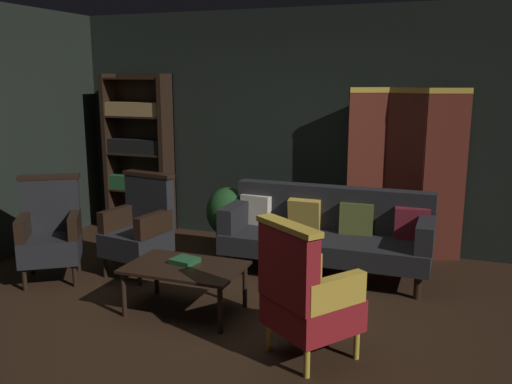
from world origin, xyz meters
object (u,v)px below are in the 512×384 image
Objects in this scene: coffee_table at (185,271)px; armchair_gilt_accent at (306,294)px; bookshelf at (139,151)px; armchair_wing_right at (51,232)px; velvet_couch at (328,230)px; folding_screen at (405,171)px; book_green_cloth at (185,261)px; potted_plant at (228,216)px; armchair_wing_left at (140,227)px.

coffee_table is 0.96× the size of armchair_gilt_accent.
armchair_wing_right is at bearing -86.09° from bookshelf.
folding_screen is at bearing 50.52° from velvet_couch.
folding_screen is at bearing 31.09° from armchair_wing_right.
bookshelf is at bearing 129.94° from book_green_cloth.
folding_screen reaches higher than book_green_cloth.
armchair_gilt_accent is 2.48m from potted_plant.
armchair_wing_left is at bearing -148.94° from folding_screen.
armchair_wing_left is at bearing -58.29° from bookshelf.
armchair_wing_left is at bearing 141.27° from coffee_table.
armchair_wing_left is at bearing -124.46° from potted_plant.
bookshelf is (-3.37, -0.07, 0.08)m from folding_screen.
bookshelf is 0.97× the size of velvet_couch.
bookshelf is 2.05× the size of coffee_table.
folding_screen is 1.90× the size of coffee_table.
armchair_gilt_accent is 1.00× the size of armchair_wing_right.
book_green_cloth is at bearing -37.16° from armchair_wing_left.
bookshelf is at bearing 164.68° from velvet_couch.
bookshelf is 1.70m from potted_plant.
velvet_couch reaches higher than potted_plant.
folding_screen is 2.43× the size of potted_plant.
velvet_couch is (-0.67, -0.81, -0.53)m from folding_screen.
bookshelf is 2.86m from velvet_couch.
bookshelf is 1.97m from armchair_wing_right.
armchair_gilt_accent is (2.96, -2.54, -0.57)m from bookshelf.
book_green_cloth reaches higher than coffee_table.
armchair_wing_right is (0.13, -1.88, -0.57)m from bookshelf.
armchair_wing_right is (-3.24, -1.95, -0.50)m from folding_screen.
coffee_table is (-1.60, -2.21, -0.61)m from folding_screen.
bookshelf is at bearing 121.71° from armchair_wing_left.
armchair_wing_right is at bearing -156.06° from velvet_couch.
armchair_wing_left is at bearing 31.19° from armchair_wing_right.
bookshelf reaches higher than armchair_gilt_accent.
potted_plant is (1.49, -0.54, -0.61)m from bookshelf.
coffee_table is 1.63m from potted_plant.
armchair_gilt_accent is at bearing -20.94° from book_green_cloth.
potted_plant is at bearing 55.54° from armchair_wing_left.
bookshelf is 1.97× the size of armchair_gilt_accent.
book_green_cloth is at bearing 159.06° from armchair_gilt_accent.
armchair_gilt_accent is at bearing -13.14° from armchair_wing_right.
armchair_gilt_accent is at bearing -81.91° from velvet_couch.
bookshelf is 9.65× the size of book_green_cloth.
folding_screen is 1.83× the size of armchair_wing_right.
armchair_wing_right is at bearing -148.81° from armchair_wing_left.
armchair_wing_right is at bearing 171.03° from coffee_table.
armchair_wing_left reaches higher than coffee_table.
folding_screen is at bearing 81.02° from armchair_gilt_accent.
potted_plant reaches higher than book_green_cloth.
armchair_wing_right is 1.91m from potted_plant.
armchair_wing_left is 1.00× the size of armchair_wing_right.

